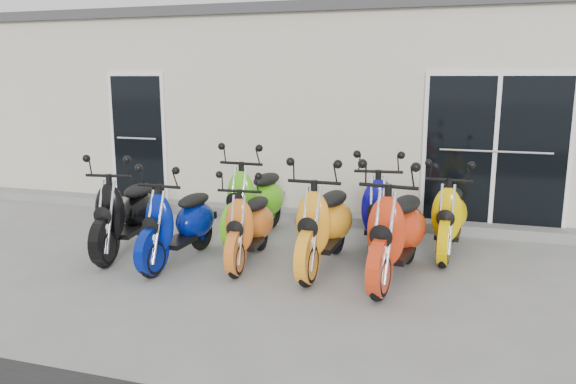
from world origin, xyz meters
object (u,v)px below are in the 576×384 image
scooter_front_orange_b (324,212)px  scooter_front_black (126,202)px  scooter_front_blue (178,212)px  scooter_back_green (255,190)px  scooter_back_yellow (450,205)px  scooter_front_orange_a (249,215)px  scooter_back_blue (378,198)px  scooter_front_red (397,218)px

scooter_front_orange_b → scooter_front_black: bearing=-174.3°
scooter_front_blue → scooter_back_green: 1.36m
scooter_front_black → scooter_front_orange_b: 2.58m
scooter_front_blue → scooter_back_yellow: scooter_back_yellow is taller
scooter_front_blue → scooter_front_orange_a: bearing=19.5°
scooter_front_blue → scooter_back_yellow: 3.39m
scooter_back_yellow → scooter_front_orange_b: bearing=-140.7°
scooter_front_black → scooter_back_green: 1.74m
scooter_front_black → scooter_back_yellow: scooter_front_black is taller
scooter_front_orange_a → scooter_back_blue: size_ratio=0.88×
scooter_front_black → scooter_back_yellow: 4.13m
scooter_back_blue → scooter_back_yellow: scooter_back_blue is taller
scooter_front_black → scooter_front_orange_b: scooter_front_orange_b is taller
scooter_front_orange_a → scooter_back_green: (-0.31, 1.02, 0.10)m
scooter_front_black → scooter_back_blue: bearing=11.9°
scooter_front_black → scooter_back_blue: scooter_back_blue is taller
scooter_front_orange_a → scooter_back_yellow: 2.55m
scooter_back_blue → scooter_front_red: bearing=-78.3°
scooter_front_black → scooter_back_yellow: (3.95, 1.18, -0.03)m
scooter_back_blue → scooter_back_yellow: bearing=-2.9°
scooter_front_red → scooter_back_blue: scooter_front_red is taller
scooter_front_blue → scooter_back_green: (0.51, 1.26, 0.06)m
scooter_front_orange_a → scooter_front_orange_b: scooter_front_orange_b is taller
scooter_back_yellow → scooter_back_green: bearing=-175.4°
scooter_front_blue → scooter_front_red: size_ratio=0.89×
scooter_front_orange_a → scooter_back_green: bearing=102.1°
scooter_front_orange_b → scooter_back_blue: size_ratio=1.01×
scooter_front_blue → scooter_front_red: (2.59, 0.18, 0.08)m
scooter_front_red → scooter_back_yellow: 1.28m
scooter_back_blue → scooter_front_orange_a: bearing=-150.4°
scooter_front_blue → scooter_back_green: bearing=70.9°
scooter_front_orange_a → scooter_back_blue: bearing=31.7°
scooter_front_blue → scooter_back_yellow: bearing=26.4°
scooter_back_green → scooter_front_black: bearing=-137.3°
scooter_front_orange_a → scooter_front_red: (1.77, -0.07, 0.11)m
scooter_front_orange_a → scooter_front_orange_b: 0.92m
scooter_back_blue → scooter_back_yellow: 0.90m
scooter_front_red → scooter_back_blue: (-0.37, 1.10, -0.02)m
scooter_front_blue → scooter_front_orange_b: scooter_front_orange_b is taller
scooter_front_orange_b → scooter_front_orange_a: bearing=-173.1°
scooter_back_green → scooter_back_yellow: 2.61m
scooter_front_blue → scooter_front_red: 2.60m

